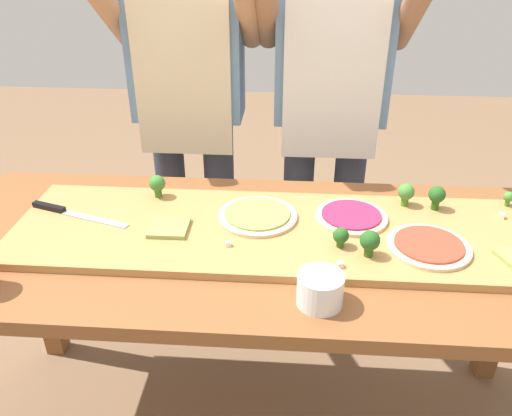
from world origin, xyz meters
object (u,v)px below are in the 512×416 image
(broccoli_floret_back_right, at_px, (341,236))
(pizza_whole_pesto_green, at_px, (257,215))
(broccoli_floret_front_right, at_px, (157,184))
(pizza_slice_near_left, at_px, (169,227))
(broccoli_floret_back_mid, at_px, (437,196))
(broccoli_floret_front_mid, at_px, (370,241))
(flour_cup, at_px, (320,291))
(broccoli_floret_center_left, at_px, (509,197))
(cook_right, at_px, (330,94))
(cheese_crumble_a, at_px, (228,244))
(cheese_crumble_b, at_px, (340,265))
(cheese_crumble_c, at_px, (502,216))
(cook_left, at_px, (189,91))
(broccoli_floret_back_left, at_px, (406,193))
(chefs_knife, at_px, (66,212))
(prep_table, at_px, (260,270))
(pizza_whole_beet_magenta, at_px, (351,216))
(pizza_whole_tomato_red, at_px, (429,246))

(broccoli_floret_back_right, bearing_deg, pizza_whole_pesto_green, 149.42)
(pizza_whole_pesto_green, distance_m, broccoli_floret_front_right, 0.33)
(broccoli_floret_back_right, height_order, broccoli_floret_front_right, broccoli_floret_front_right)
(pizza_slice_near_left, height_order, broccoli_floret_back_mid, broccoli_floret_back_mid)
(broccoli_floret_front_mid, bearing_deg, flour_cup, -127.41)
(broccoli_floret_center_left, height_order, broccoli_floret_back_mid, broccoli_floret_back_mid)
(cook_right, bearing_deg, flour_cup, -93.70)
(cheese_crumble_a, xyz_separation_m, cheese_crumble_b, (0.29, -0.07, 0.00))
(cheese_crumble_c, relative_size, cook_left, 0.01)
(pizza_slice_near_left, relative_size, broccoli_floret_back_left, 1.51)
(broccoli_floret_front_mid, distance_m, cheese_crumble_b, 0.10)
(broccoli_floret_center_left, bearing_deg, pizza_whole_pesto_green, -170.53)
(chefs_knife, height_order, cheese_crumble_c, same)
(chefs_knife, height_order, broccoli_floret_front_mid, broccoli_floret_front_mid)
(broccoli_floret_front_right, bearing_deg, pizza_whole_pesto_green, -18.58)
(cheese_crumble_a, bearing_deg, prep_table, 41.09)
(cook_right, bearing_deg, broccoli_floret_back_right, -89.91)
(prep_table, height_order, cheese_crumble_c, cheese_crumble_c)
(cheese_crumble_b, bearing_deg, broccoli_floret_back_mid, 46.33)
(cheese_crumble_b, bearing_deg, pizza_slice_near_left, 162.49)
(cheese_crumble_a, bearing_deg, pizza_whole_pesto_green, 66.55)
(broccoli_floret_back_mid, relative_size, broccoli_floret_back_left, 1.05)
(cheese_crumble_b, bearing_deg, pizza_whole_beet_magenta, 78.62)
(broccoli_floret_front_mid, height_order, cook_left, cook_left)
(broccoli_floret_front_mid, height_order, cook_right, cook_right)
(pizza_whole_pesto_green, bearing_deg, prep_table, -80.11)
(broccoli_floret_front_right, bearing_deg, pizza_whole_beet_magenta, -8.94)
(broccoli_floret_back_left, relative_size, cheese_crumble_c, 4.63)
(broccoli_floret_back_mid, xyz_separation_m, cheese_crumble_a, (-0.59, -0.24, -0.04))
(pizza_slice_near_left, height_order, cheese_crumble_a, cheese_crumble_a)
(chefs_knife, height_order, cook_right, cook_right)
(broccoli_floret_center_left, bearing_deg, broccoli_floret_back_right, -153.40)
(pizza_whole_pesto_green, distance_m, pizza_whole_tomato_red, 0.47)
(pizza_slice_near_left, distance_m, broccoli_floret_back_right, 0.47)
(pizza_slice_near_left, relative_size, broccoli_floret_back_right, 1.90)
(broccoli_floret_center_left, distance_m, cheese_crumble_b, 0.63)
(prep_table, relative_size, broccoli_floret_front_right, 25.83)
(pizza_whole_beet_magenta, bearing_deg, cheese_crumble_b, -101.38)
(pizza_whole_beet_magenta, relative_size, cook_right, 0.12)
(broccoli_floret_center_left, bearing_deg, prep_table, -164.18)
(broccoli_floret_center_left, bearing_deg, cheese_crumble_c, -118.05)
(pizza_whole_tomato_red, relative_size, broccoli_floret_back_left, 3.10)
(cook_left, distance_m, cook_right, 0.52)
(broccoli_floret_center_left, height_order, broccoli_floret_front_right, broccoli_floret_front_right)
(prep_table, relative_size, broccoli_floret_back_left, 26.24)
(prep_table, xyz_separation_m, chefs_knife, (-0.57, 0.07, 0.13))
(pizza_whole_beet_magenta, xyz_separation_m, cook_left, (-0.56, 0.56, 0.19))
(pizza_whole_beet_magenta, xyz_separation_m, cheese_crumble_b, (-0.05, -0.24, -0.00))
(pizza_whole_pesto_green, bearing_deg, broccoli_floret_front_mid, -30.00)
(broccoli_floret_front_right, height_order, cheese_crumble_c, broccoli_floret_front_right)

